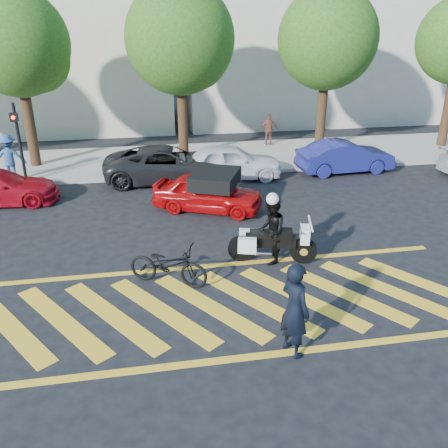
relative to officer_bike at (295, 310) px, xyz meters
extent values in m
plane|color=black|center=(-0.79, 1.87, -1.00)|extent=(90.00, 90.00, 0.00)
cube|color=#9E998E|center=(-0.79, 13.87, -0.92)|extent=(60.00, 5.00, 0.15)
cube|color=yellow|center=(-5.79, 1.87, -1.00)|extent=(2.43, 3.21, 0.01)
cube|color=yellow|center=(-4.69, 1.87, -1.00)|extent=(2.43, 3.21, 0.01)
cube|color=yellow|center=(-3.59, 1.87, -1.00)|extent=(2.43, 3.21, 0.01)
cube|color=yellow|center=(-2.49, 1.87, -1.00)|extent=(2.43, 3.21, 0.01)
cube|color=yellow|center=(-1.39, 1.87, -1.00)|extent=(2.43, 3.21, 0.01)
cube|color=yellow|center=(-0.29, 1.87, -1.00)|extent=(2.43, 3.21, 0.01)
cube|color=yellow|center=(0.81, 1.87, -1.00)|extent=(2.43, 3.21, 0.01)
cube|color=yellow|center=(1.91, 1.87, -1.00)|extent=(2.43, 3.21, 0.01)
cube|color=yellow|center=(3.01, 1.87, -1.00)|extent=(2.43, 3.21, 0.01)
cube|color=yellow|center=(4.11, 1.87, -1.00)|extent=(2.43, 3.21, 0.01)
cube|color=yellow|center=(-0.79, -0.03, -1.00)|extent=(12.00, 0.20, 0.01)
cube|color=yellow|center=(-0.79, 3.77, -1.00)|extent=(12.00, 0.20, 0.01)
cube|color=beige|center=(-8.79, 22.87, 4.00)|extent=(16.00, 8.00, 10.00)
cube|color=beige|center=(8.21, 22.87, 4.50)|extent=(16.00, 8.00, 11.00)
cylinder|color=black|center=(-7.29, 13.87, 1.00)|extent=(0.44, 0.44, 4.00)
sphere|color=#234D14|center=(-7.29, 13.87, 4.16)|extent=(4.20, 4.20, 4.20)
sphere|color=#234D14|center=(-6.69, 14.17, 3.53)|extent=(2.73, 2.73, 2.73)
cylinder|color=black|center=(-0.79, 13.87, 1.00)|extent=(0.44, 0.44, 4.00)
sphere|color=#234D14|center=(-0.79, 13.87, 4.27)|extent=(4.60, 4.60, 4.60)
sphere|color=#234D14|center=(-0.19, 14.17, 3.58)|extent=(2.99, 2.99, 2.99)
cylinder|color=black|center=(5.71, 13.87, 1.00)|extent=(0.44, 0.44, 4.00)
sphere|color=#234D14|center=(5.71, 13.87, 4.21)|extent=(4.40, 4.40, 4.40)
sphere|color=#234D14|center=(6.31, 14.17, 3.55)|extent=(2.86, 2.86, 2.86)
cylinder|color=black|center=(12.21, 13.87, 1.00)|extent=(0.44, 0.44, 4.00)
cylinder|color=black|center=(-7.29, 11.67, 0.60)|extent=(0.12, 0.12, 3.20)
cube|color=black|center=(-7.29, 11.47, 1.70)|extent=(0.28, 0.18, 0.32)
sphere|color=#FF260C|center=(-7.29, 11.37, 1.70)|extent=(0.14, 0.14, 0.14)
imported|color=black|center=(0.00, 0.00, 0.00)|extent=(0.73, 0.86, 2.00)
imported|color=black|center=(-2.24, 3.07, -0.46)|extent=(2.14, 1.53, 1.07)
cylinder|color=black|center=(-0.21, 3.96, -0.64)|extent=(0.73, 0.33, 0.72)
cylinder|color=silver|center=(-0.21, 3.96, -0.64)|extent=(0.25, 0.22, 0.22)
cylinder|color=black|center=(1.43, 3.53, -0.64)|extent=(0.73, 0.33, 0.72)
cylinder|color=silver|center=(1.43, 3.53, -0.64)|extent=(0.25, 0.22, 0.22)
cube|color=black|center=(0.56, 3.76, -0.37)|extent=(1.38, 0.62, 0.33)
cube|color=black|center=(0.87, 3.67, -0.15)|extent=(0.55, 0.44, 0.24)
cube|color=black|center=(0.29, 3.83, -0.18)|extent=(0.67, 0.51, 0.13)
cube|color=silver|center=(1.43, 3.53, -0.15)|extent=(0.35, 0.50, 0.43)
cube|color=silver|center=(0.03, 4.19, -0.40)|extent=(0.52, 0.31, 0.41)
cube|color=silver|center=(-0.11, 3.64, -0.40)|extent=(0.52, 0.31, 0.41)
imported|color=black|center=(0.55, 3.74, -0.08)|extent=(0.90, 1.04, 1.84)
imported|color=#AC0709|center=(-0.57, 7.74, -0.37)|extent=(4.01, 2.87, 1.27)
imported|color=black|center=(-1.69, 11.07, -0.30)|extent=(5.24, 2.77, 1.40)
imported|color=silver|center=(0.82, 10.98, -0.29)|extent=(4.24, 1.88, 1.42)
imported|color=navy|center=(5.79, 10.97, -0.33)|extent=(4.17, 1.68, 1.35)
imported|color=#32558A|center=(-7.82, 11.87, 0.06)|extent=(1.28, 0.87, 1.83)
imported|color=brown|center=(3.66, 15.49, -0.08)|extent=(0.95, 0.50, 1.55)
camera|label=1|loc=(-2.69, -7.31, 5.22)|focal=38.00mm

